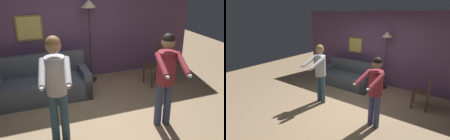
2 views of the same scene
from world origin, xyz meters
The scene contains 7 objects.
ground_plane centered at (0.00, 0.00, 0.00)m, with size 12.00×12.00×0.00m, color #A18460.
back_wall_assembly centered at (-0.01, 2.24, 1.30)m, with size 6.40×0.09×2.60m.
couch centered at (-0.85, 1.43, 0.28)m, with size 1.92×0.89×0.87m.
torchiere_lamp centered at (0.35, 1.94, 1.65)m, with size 0.35×0.35×1.96m.
person_standing_left centered at (-0.77, -0.15, 1.04)m, with size 0.50×0.71×1.71m.
person_standing_right centered at (0.98, -0.35, 0.99)m, with size 0.52×0.71×1.64m.
dining_chair_distant centered at (1.77, 1.19, 0.53)m, with size 0.44×0.44×0.93m.
Camera 2 is at (2.33, -3.67, 2.48)m, focal length 28.00 mm.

